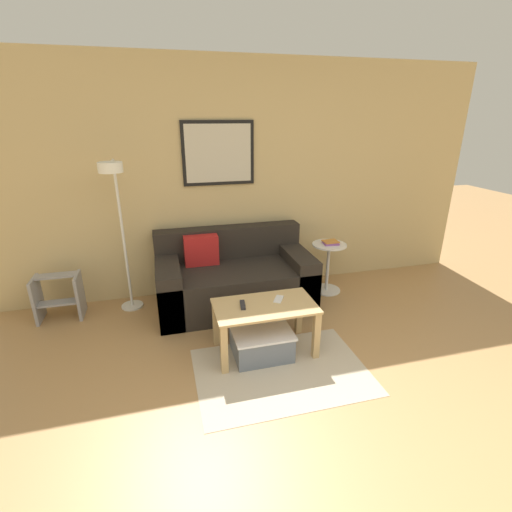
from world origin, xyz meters
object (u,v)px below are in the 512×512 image
Objects in this scene: remote_control at (243,305)px; cell_phone at (279,299)px; side_table at (328,263)px; coffee_table at (265,315)px; book_stack at (331,242)px; storage_bin at (261,341)px; step_stool at (59,296)px; floor_lamp at (117,207)px; couch at (234,279)px.

remote_control reaches higher than cell_phone.
side_table is at bearing 75.72° from cell_phone.
book_stack is at bearing 42.59° from coffee_table.
book_stack is (1.06, 0.98, 0.25)m from coffee_table.
coffee_table reaches higher than storage_bin.
remote_control is at bearing -32.22° from step_stool.
side_table reaches higher than cell_phone.
floor_lamp is 10.56× the size of remote_control.
couch reaches higher than step_stool.
floor_lamp is at bearing -179.66° from side_table.
couch reaches higher than storage_bin.
side_table is 3.20× the size of book_stack.
side_table reaches higher than remote_control.
couch is 1.13m from side_table.
cell_phone reaches higher than coffee_table.
coffee_table is 0.19m from cell_phone.
storage_bin is (0.04, -0.98, -0.17)m from couch.
remote_control is at bearing 169.94° from coffee_table.
book_stack is 1.30m from cell_phone.
floor_lamp is 1.74m from cell_phone.
book_stack is 1.31× the size of cell_phone.
step_stool is at bearing 148.29° from storage_bin.
floor_lamp is at bearing -11.02° from step_stool.
remote_control is at bearing 154.64° from storage_bin.
book_stack is at bearing 11.53° from side_table.
floor_lamp reaches higher than couch.
remote_control reaches higher than coffee_table.
couch is at bearing -1.01° from floor_lamp.
cell_phone is (-0.90, -0.91, 0.11)m from side_table.
coffee_table is 1.46m from book_stack.
couch is 1.80m from step_stool.
step_stool is at bearing 175.09° from couch.
side_table is 1.28m from cell_phone.
cell_phone is (0.33, 0.03, -0.01)m from remote_control.
remote_control is (-0.14, 0.07, 0.34)m from storage_bin.
storage_bin is 0.87× the size of side_table.
storage_bin is at bearing -16.75° from remote_control.
coffee_table is at bearing -137.11° from side_table.
floor_lamp is (-1.14, 1.00, 1.03)m from storage_bin.
floor_lamp reaches higher than storage_bin.
book_stack is at bearing -2.31° from step_stool.
remote_control is (0.99, -0.93, -0.69)m from floor_lamp.
side_table reaches higher than coffee_table.
couch reaches higher than cell_phone.
coffee_table is (0.08, -0.94, 0.06)m from couch.
couch reaches higher than coffee_table.
coffee_table is 0.22m from remote_control.
storage_bin is at bearing -41.17° from floor_lamp.
floor_lamp is at bearing 145.60° from remote_control.
storage_bin is 1.83m from floor_lamp.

